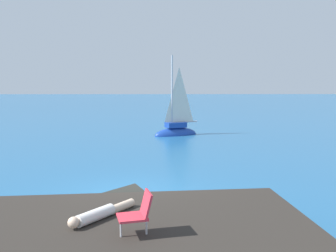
% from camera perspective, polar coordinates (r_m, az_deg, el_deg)
% --- Properties ---
extents(ground_plane, '(160.00, 160.00, 0.00)m').
position_cam_1_polar(ground_plane, '(11.80, -6.04, -10.37)').
color(ground_plane, '#236093').
extents(shore_ledge, '(7.42, 4.59, 0.70)m').
position_cam_1_polar(shore_ledge, '(8.02, -4.94, -16.27)').
color(shore_ledge, '#2D2823').
rests_on(shore_ledge, ground).
extents(boulder_seaward, '(1.92, 1.95, 1.17)m').
position_cam_1_polar(boulder_seaward, '(10.39, -6.95, -12.82)').
color(boulder_seaward, '#272824').
rests_on(boulder_seaward, ground).
extents(boulder_inland, '(1.32, 1.42, 0.77)m').
position_cam_1_polar(boulder_inland, '(9.98, -9.98, -13.72)').
color(boulder_inland, '#2A2C22').
rests_on(boulder_inland, ground).
extents(sailboat_near, '(3.03, 2.11, 5.49)m').
position_cam_1_polar(sailboat_near, '(24.10, 1.20, -0.67)').
color(sailboat_near, '#193D99').
rests_on(sailboat_near, ground).
extents(person_sunbather, '(1.17, 1.49, 0.25)m').
position_cam_1_polar(person_sunbather, '(8.03, -10.13, -12.77)').
color(person_sunbather, white).
rests_on(person_sunbather, shore_ledge).
extents(beach_chair, '(0.70, 0.62, 0.80)m').
position_cam_1_polar(beach_chair, '(7.07, -4.44, -12.63)').
color(beach_chair, '#E03342').
rests_on(beach_chair, shore_ledge).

